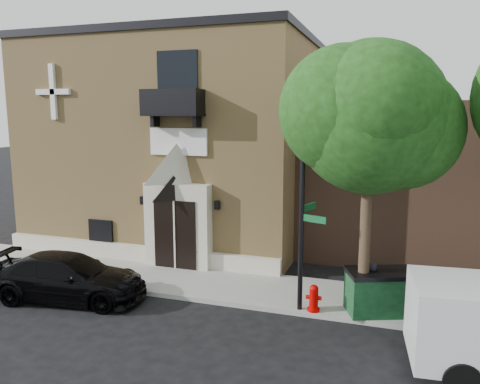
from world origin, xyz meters
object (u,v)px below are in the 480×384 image
Objects in this scene: black_sedan at (68,277)px; dumpster at (381,292)px; street_sign at (302,219)px; pedestrian_near at (371,287)px; fire_hydrant at (314,298)px.

black_sedan reaches higher than dumpster.
street_sign is 2.87m from pedestrian_near.
dumpster is at bearing 14.83° from fire_hydrant.
pedestrian_near is at bearing -87.69° from black_sedan.
black_sedan is 7.75m from street_sign.
street_sign is at bearing -88.64° from black_sedan.
street_sign is at bearing 171.16° from dumpster.
dumpster is (2.27, 0.49, -2.11)m from street_sign.
black_sedan is 2.28× the size of dumpster.
black_sedan is 9.50m from pedestrian_near.
fire_hydrant is at bearing 1.88° from pedestrian_near.
pedestrian_near is (1.61, 0.51, 0.35)m from fire_hydrant.
black_sedan is 3.38× the size of pedestrian_near.
dumpster is at bearing 32.30° from street_sign.
black_sedan is 9.76m from dumpster.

